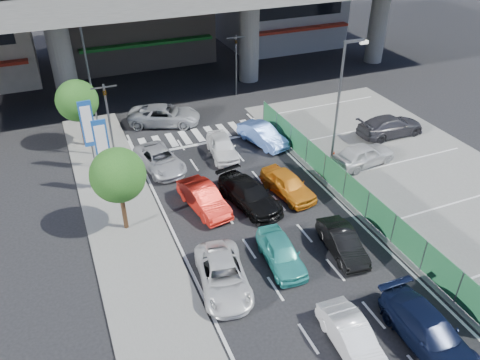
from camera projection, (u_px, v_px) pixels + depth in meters
name	position (u px, v px, depth m)	size (l,w,h in m)	color
ground	(277.00, 241.00, 24.20)	(120.00, 120.00, 0.00)	black
parking_lot	(420.00, 178.00, 29.32)	(12.00, 28.00, 0.06)	#61615E
sidewalk_left	(127.00, 228.00, 25.00)	(4.00, 30.00, 0.12)	#61615E
fence_run	(355.00, 194.00, 26.22)	(0.16, 22.00, 1.80)	#216338
traffic_light_left	(106.00, 103.00, 29.39)	(1.60, 1.24, 5.20)	#595B60
traffic_light_right	(236.00, 50.00, 38.64)	(1.60, 1.24, 5.20)	#595B60
street_lamp_right	(342.00, 93.00, 28.63)	(1.65, 0.22, 8.00)	#595B60
street_lamp_left	(89.00, 62.00, 33.56)	(1.65, 0.22, 8.00)	#595B60
signboard_near	(102.00, 146.00, 26.42)	(0.80, 0.14, 4.70)	#595B60
signboard_far	(88.00, 126.00, 28.62)	(0.80, 0.14, 4.70)	#595B60
tree_near	(118.00, 175.00, 23.21)	(2.80, 2.80, 4.80)	#382314
tree_far	(77.00, 101.00, 31.11)	(2.80, 2.80, 4.80)	#382314
hatch_white_back_mid	(352.00, 337.00, 18.32)	(1.31, 3.75, 1.23)	white
minivan_navy_back	(429.00, 331.00, 18.47)	(1.93, 4.76, 1.38)	black
sedan_white_mid_left	(223.00, 276.00, 21.17)	(2.10, 4.56, 1.27)	silver
taxi_teal_mid	(281.00, 252.00, 22.46)	(1.54, 3.82, 1.30)	teal
hatch_black_mid_right	(342.00, 242.00, 23.15)	(1.31, 3.74, 1.23)	black
taxi_orange_left	(204.00, 198.00, 26.23)	(1.46, 4.19, 1.38)	red
sedan_black_mid	(250.00, 194.00, 26.57)	(1.93, 4.76, 1.38)	black
taxi_orange_right	(288.00, 184.00, 27.45)	(1.63, 4.05, 1.38)	orange
wagon_silver_front_left	(160.00, 160.00, 30.00)	(2.12, 4.59, 1.28)	#A6A7AD
sedan_white_front_mid	(222.00, 147.00, 31.37)	(1.63, 4.05, 1.38)	white
kei_truck_front_right	(262.00, 135.00, 32.81)	(1.46, 4.19, 1.38)	#5882DA
crossing_wagon_silver	(164.00, 115.00, 35.45)	(2.47, 5.36, 1.49)	#A9ABB1
parked_sedan_white	(363.00, 155.00, 30.21)	(1.77, 4.40, 1.50)	silver
parked_sedan_dgrey	(390.00, 126.00, 33.80)	(2.05, 5.05, 1.47)	#333237
traffic_cone	(334.00, 155.00, 31.06)	(0.33, 0.33, 0.64)	red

